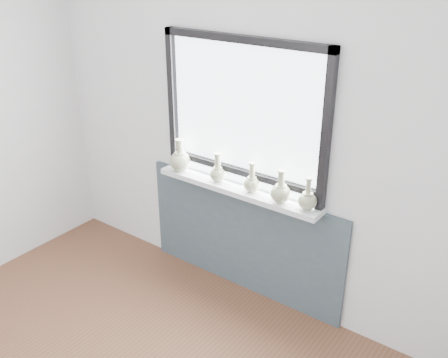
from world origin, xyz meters
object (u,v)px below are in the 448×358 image
Objects in this scene: windowsill at (237,189)px; vase_e at (307,200)px; vase_c at (252,183)px; vase_a at (180,160)px; vase_d at (281,192)px; vase_b at (218,172)px.

vase_e reaches higher than windowsill.
vase_c reaches higher than windowsill.
vase_e is (1.08, 0.01, -0.02)m from vase_a.
windowsill is 0.57m from vase_e.
windowsill is at bearing 178.73° from vase_c.
vase_d reaches higher than vase_e.
vase_a is 1.14× the size of vase_c.
windowsill is at bearing 2.06° from vase_a.
vase_e is at bearing 5.44° from vase_d.
windowsill is at bearing 176.30° from vase_d.
vase_d is (0.54, -0.02, 0.00)m from vase_b.
vase_a is (-0.52, -0.02, 0.11)m from windowsill.
vase_a is at bearing -178.59° from vase_c.
vase_b is (0.35, 0.01, -0.01)m from vase_a.
vase_c reaches higher than vase_b.
vase_a reaches higher than vase_c.
vase_e reaches higher than vase_b.
vase_c is at bearing 179.61° from vase_e.
vase_b is at bearing 178.12° from vase_d.
vase_a is 0.89m from vase_d.
vase_a reaches higher than vase_d.
vase_a is at bearing -179.31° from vase_e.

